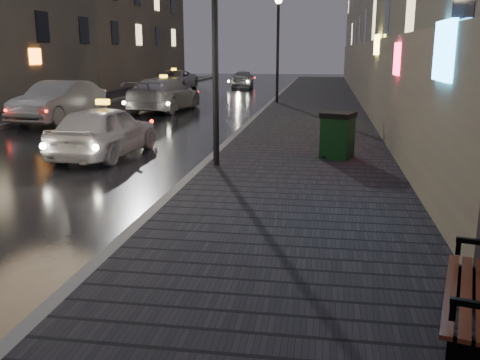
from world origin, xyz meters
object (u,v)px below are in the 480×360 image
at_px(taxi_mid, 164,94).
at_px(taxi_far, 174,80).
at_px(lamp_far, 278,37).
at_px(car_far, 243,79).
at_px(lamp_near, 215,19).
at_px(taxi_near, 104,131).
at_px(trash_bin, 338,135).
at_px(car_left_mid, 59,101).

bearing_deg(taxi_mid, taxi_far, -71.17).
height_order(lamp_far, car_far, lamp_far).
relative_size(lamp_near, taxi_far, 1.03).
relative_size(taxi_near, taxi_far, 0.81).
distance_m(lamp_near, taxi_far, 27.40).
xyz_separation_m(lamp_near, trash_bin, (2.84, 1.38, -2.75)).
relative_size(car_left_mid, taxi_far, 0.95).
xyz_separation_m(trash_bin, car_left_mid, (-10.93, 6.66, 0.07)).
bearing_deg(taxi_far, car_far, 32.06).
height_order(trash_bin, taxi_far, taxi_far).
distance_m(lamp_near, trash_bin, 4.19).
relative_size(taxi_mid, taxi_far, 1.05).
distance_m(car_left_mid, taxi_mid, 5.38).
bearing_deg(trash_bin, lamp_far, 119.94).
distance_m(lamp_far, taxi_far, 13.30).
bearing_deg(taxi_near, car_far, -85.48).
relative_size(trash_bin, taxi_mid, 0.22).
bearing_deg(car_far, taxi_mid, 79.44).
distance_m(lamp_far, car_far, 13.44).
bearing_deg(lamp_near, taxi_far, 107.91).
bearing_deg(taxi_mid, lamp_far, -140.27).
bearing_deg(lamp_far, taxi_mid, -145.18).
distance_m(trash_bin, car_left_mid, 12.80).
height_order(lamp_near, taxi_mid, lamp_near).
distance_m(trash_bin, taxi_mid, 13.62).
xyz_separation_m(taxi_near, taxi_far, (-5.03, 24.56, 0.01)).
height_order(trash_bin, car_far, car_far).
bearing_deg(lamp_near, car_left_mid, 135.17).
height_order(car_left_mid, taxi_far, car_left_mid).
height_order(lamp_far, taxi_far, lamp_far).
xyz_separation_m(trash_bin, taxi_mid, (-7.89, 11.10, 0.04)).
distance_m(taxi_near, car_far, 27.21).
distance_m(lamp_near, taxi_near, 4.58).
relative_size(trash_bin, car_far, 0.29).
bearing_deg(lamp_near, lamp_far, 90.00).
relative_size(trash_bin, taxi_far, 0.23).
bearing_deg(lamp_far, taxi_near, -102.94).
height_order(taxi_mid, taxi_far, taxi_mid).
relative_size(taxi_near, taxi_mid, 0.77).
xyz_separation_m(trash_bin, taxi_far, (-11.23, 24.56, -0.03)).
xyz_separation_m(lamp_far, car_left_mid, (-8.09, -7.96, -2.69)).
distance_m(car_left_mid, taxi_far, 17.90).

